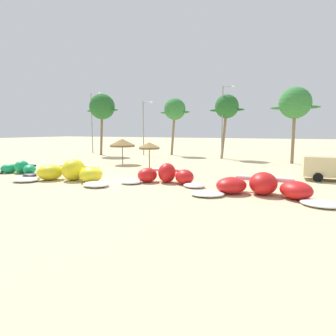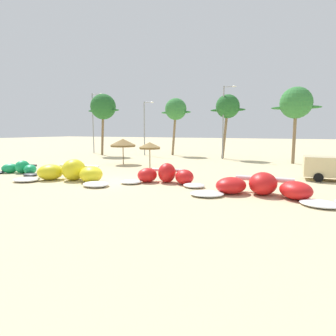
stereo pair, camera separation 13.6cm
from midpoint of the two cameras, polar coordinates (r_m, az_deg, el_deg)
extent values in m
plane|color=beige|center=(22.26, -11.14, -2.64)|extent=(260.00, 260.00, 0.00)
ellipsoid|color=#199E5B|center=(29.89, -28.95, -0.07)|extent=(1.61, 1.75, 0.85)
ellipsoid|color=#199E5B|center=(29.23, -27.02, 0.20)|extent=(1.19, 1.52, 1.15)
ellipsoid|color=#199E5B|center=(28.22, -25.79, -0.26)|extent=(1.72, 1.76, 0.85)
ellipsoid|color=#333338|center=(27.21, -25.77, -1.18)|extent=(1.63, 1.36, 0.23)
cylinder|color=#333338|center=(29.56, -26.35, 0.51)|extent=(2.22, 0.43, 0.20)
cube|color=#333338|center=(29.13, -27.22, 0.17)|extent=(0.85, 0.59, 0.04)
ellipsoid|color=white|center=(24.26, -26.35, -2.06)|extent=(2.49, 2.37, 0.33)
ellipsoid|color=yellow|center=(24.29, -22.40, -0.78)|extent=(2.40, 2.51, 1.21)
ellipsoid|color=yellow|center=(23.48, -18.27, -0.34)|extent=(1.88, 2.12, 1.64)
ellipsoid|color=yellow|center=(22.08, -15.12, -1.24)|extent=(2.54, 2.57, 1.21)
ellipsoid|color=white|center=(20.50, -14.21, -3.12)|extent=(2.29, 2.08, 0.33)
cylinder|color=white|center=(24.00, -17.32, 0.25)|extent=(3.55, 0.71, 0.32)
cube|color=white|center=(23.32, -18.56, -0.40)|extent=(1.36, 0.84, 0.04)
ellipsoid|color=white|center=(21.08, -7.50, -2.72)|extent=(1.94, 1.85, 0.29)
ellipsoid|color=red|center=(21.53, -4.28, -1.41)|extent=(1.84, 1.94, 1.07)
ellipsoid|color=red|center=(21.37, -0.38, -0.95)|extent=(1.48, 1.68, 1.44)
ellipsoid|color=red|center=(20.68, 3.09, -1.77)|extent=(1.98, 1.99, 1.07)
ellipsoid|color=white|center=(19.64, 4.99, -3.43)|extent=(1.75, 1.58, 0.29)
cylinder|color=white|center=(21.86, 0.03, -0.44)|extent=(2.73, 0.62, 0.25)
cube|color=white|center=(21.23, -0.50, -1.01)|extent=(1.06, 0.68, 0.04)
ellipsoid|color=white|center=(17.24, 7.58, -5.01)|extent=(2.46, 2.26, 0.27)
ellipsoid|color=red|center=(18.06, 12.18, -3.36)|extent=(2.47, 2.57, 1.01)
ellipsoid|color=red|center=(18.23, 18.07, -2.90)|extent=(1.69, 2.04, 1.36)
ellipsoid|color=red|center=(17.75, 23.75, -4.01)|extent=(2.51, 2.58, 1.01)
ellipsoid|color=white|center=(16.71, 27.70, -6.21)|extent=(2.42, 2.19, 0.27)
cylinder|color=white|center=(18.89, 18.29, -2.07)|extent=(3.48, 0.41, 0.32)
cube|color=white|center=(18.04, 18.01, -3.01)|extent=(1.28, 0.75, 0.04)
cylinder|color=brown|center=(33.37, -9.08, 2.61)|extent=(0.10, 0.10, 2.19)
cone|color=olive|center=(33.28, -9.13, 5.10)|extent=(2.94, 2.94, 0.72)
cylinder|color=brown|center=(33.30, -9.11, 4.31)|extent=(2.79, 2.79, 0.20)
cylinder|color=brown|center=(29.88, -3.83, 2.07)|extent=(0.10, 0.10, 2.13)
cone|color=olive|center=(29.78, -3.85, 4.61)|extent=(2.23, 2.23, 0.52)
cylinder|color=olive|center=(29.80, -3.84, 3.92)|extent=(2.12, 2.12, 0.20)
cube|color=black|center=(25.26, 27.66, 0.93)|extent=(1.45, 2.04, 0.56)
cylinder|color=black|center=(24.37, 27.34, -1.66)|extent=(0.69, 0.28, 0.68)
cylinder|color=black|center=(26.34, 26.89, -1.01)|extent=(0.69, 0.28, 0.68)
cylinder|color=brown|center=(46.46, -13.05, 7.09)|extent=(0.83, 0.36, 7.49)
sphere|color=#236028|center=(46.46, -12.95, 11.72)|extent=(3.89, 3.89, 3.89)
ellipsoid|color=#236028|center=(47.38, -14.45, 10.88)|extent=(2.72, 0.50, 0.36)
ellipsoid|color=#236028|center=(45.49, -11.35, 11.12)|extent=(2.72, 0.50, 0.36)
cylinder|color=#7F6647|center=(45.44, 0.95, 7.05)|extent=(0.89, 0.36, 7.13)
sphere|color=#337A38|center=(45.45, 1.27, 11.54)|extent=(3.33, 3.33, 3.33)
ellipsoid|color=#337A38|center=(45.97, -0.28, 10.87)|extent=(2.33, 0.50, 0.36)
ellipsoid|color=#337A38|center=(44.91, 2.86, 10.95)|extent=(2.33, 0.50, 0.36)
cylinder|color=#7F6647|center=(40.59, 10.91, 6.85)|extent=(0.92, 0.36, 7.08)
sphere|color=#236028|center=(40.65, 11.43, 11.82)|extent=(3.20, 3.20, 3.20)
ellipsoid|color=#236028|center=(40.93, 9.64, 11.16)|extent=(2.24, 0.50, 0.36)
ellipsoid|color=#236028|center=(40.33, 13.21, 11.13)|extent=(2.24, 0.50, 0.36)
cylinder|color=#7F6647|center=(36.55, 23.40, 6.25)|extent=(0.37, 0.36, 6.97)
sphere|color=#337A38|center=(36.68, 23.68, 11.69)|extent=(3.58, 3.58, 3.58)
ellipsoid|color=#337A38|center=(36.70, 21.37, 10.96)|extent=(2.50, 0.50, 0.36)
ellipsoid|color=#337A38|center=(36.63, 25.91, 10.74)|extent=(2.50, 0.50, 0.36)
cylinder|color=gray|center=(51.01, -14.86, 8.46)|extent=(0.18, 0.18, 10.00)
cylinder|color=gray|center=(50.80, -14.25, 13.97)|extent=(1.77, 0.10, 0.10)
ellipsoid|color=silver|center=(50.25, -13.44, 14.07)|extent=(0.56, 0.24, 0.20)
cylinder|color=gray|center=(45.32, -4.96, 7.73)|extent=(0.18, 0.18, 8.25)
cylinder|color=gray|center=(45.19, -4.23, 12.79)|extent=(1.38, 0.10, 0.10)
ellipsoid|color=silver|center=(44.86, -3.44, 12.84)|extent=(0.56, 0.24, 0.20)
cylinder|color=gray|center=(39.74, 10.55, 8.72)|extent=(0.18, 0.18, 9.68)
cylinder|color=gray|center=(39.98, 11.69, 15.44)|extent=(1.36, 0.10, 0.10)
ellipsoid|color=silver|center=(39.83, 12.68, 15.44)|extent=(0.56, 0.24, 0.20)
camera|label=1|loc=(0.07, -90.18, -0.02)|focal=30.90mm
camera|label=2|loc=(0.07, 89.82, 0.02)|focal=30.90mm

